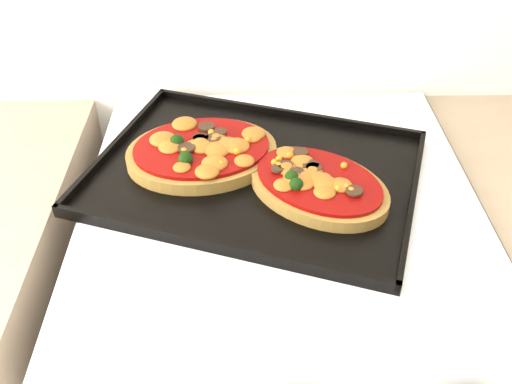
{
  "coord_description": "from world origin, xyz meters",
  "views": [
    {
      "loc": [
        -0.01,
        1.02,
        1.45
      ],
      "look_at": [
        0.0,
        1.68,
        0.92
      ],
      "focal_mm": 40.0,
      "sensor_mm": 36.0,
      "label": 1
    }
  ],
  "objects_px": {
    "stove": "(275,365)",
    "pizza_left": "(202,151)",
    "pizza_right": "(318,183)",
    "baking_tray": "(255,171)"
  },
  "relations": [
    {
      "from": "baking_tray",
      "to": "pizza_left",
      "type": "xyz_separation_m",
      "value": [
        -0.08,
        0.04,
        0.02
      ]
    },
    {
      "from": "baking_tray",
      "to": "pizza_right",
      "type": "distance_m",
      "value": 0.11
    },
    {
      "from": "pizza_left",
      "to": "pizza_right",
      "type": "relative_size",
      "value": 1.08
    },
    {
      "from": "stove",
      "to": "pizza_left",
      "type": "bearing_deg",
      "value": 151.2
    },
    {
      "from": "stove",
      "to": "pizza_left",
      "type": "distance_m",
      "value": 0.5
    },
    {
      "from": "baking_tray",
      "to": "pizza_left",
      "type": "bearing_deg",
      "value": 176.22
    },
    {
      "from": "stove",
      "to": "pizza_right",
      "type": "height_order",
      "value": "pizza_right"
    },
    {
      "from": "stove",
      "to": "pizza_right",
      "type": "bearing_deg",
      "value": -20.88
    },
    {
      "from": "baking_tray",
      "to": "pizza_left",
      "type": "relative_size",
      "value": 2.05
    },
    {
      "from": "stove",
      "to": "pizza_right",
      "type": "distance_m",
      "value": 0.48
    }
  ]
}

